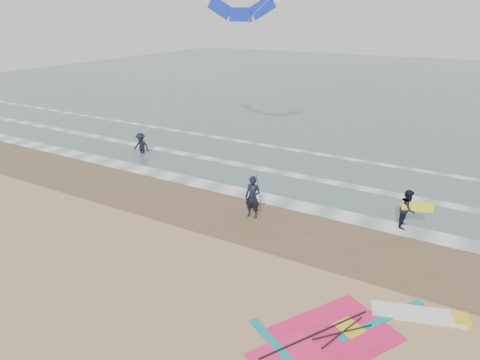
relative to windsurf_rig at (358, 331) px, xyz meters
The scene contains 11 objects.
ground 4.74m from the windsurf_rig, 169.20° to the right, with size 120.00×120.00×0.00m, color tan.
sea_water 47.34m from the windsurf_rig, 95.64° to the left, with size 120.00×80.00×0.02m, color #47605E.
wet_sand_band 6.91m from the windsurf_rig, 132.33° to the left, with size 120.00×5.00×0.01m, color brown.
foam_waterline 10.63m from the windsurf_rig, 115.98° to the left, with size 120.00×9.15×0.02m.
windsurf_rig is the anchor object (origin of this frame).
person_standing 8.29m from the windsurf_rig, 141.15° to the left, with size 0.73×0.48×2.01m, color black.
person_walking 7.76m from the windsurf_rig, 90.46° to the left, with size 0.86×0.67×1.77m, color black.
person_wading 19.88m from the windsurf_rig, 150.80° to the left, with size 1.17×0.67×1.82m, color black.
held_pole 8.13m from the windsurf_rig, 139.80° to the left, with size 0.17×0.86×1.82m.
carried_kiteboard 7.69m from the windsurf_rig, 87.46° to the left, with size 1.30×0.51×0.39m.
surf_kite 21.19m from the windsurf_rig, 130.84° to the left, with size 8.38×4.89×9.94m.
Camera 1 is at (6.74, -9.74, 8.95)m, focal length 32.00 mm.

